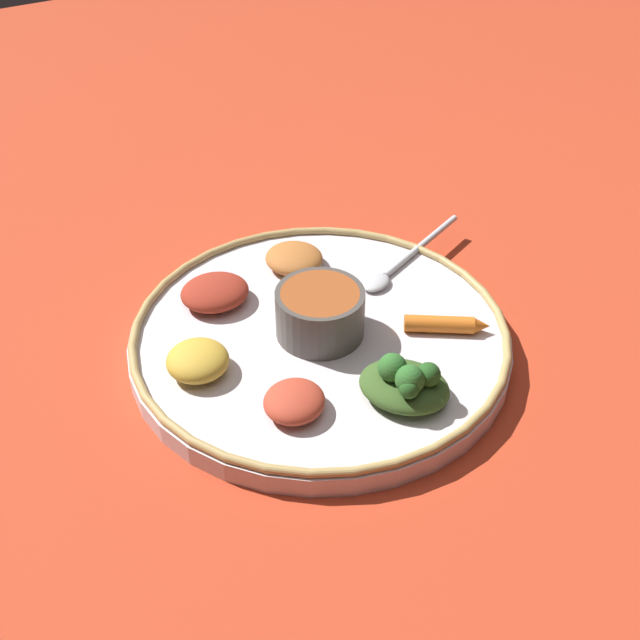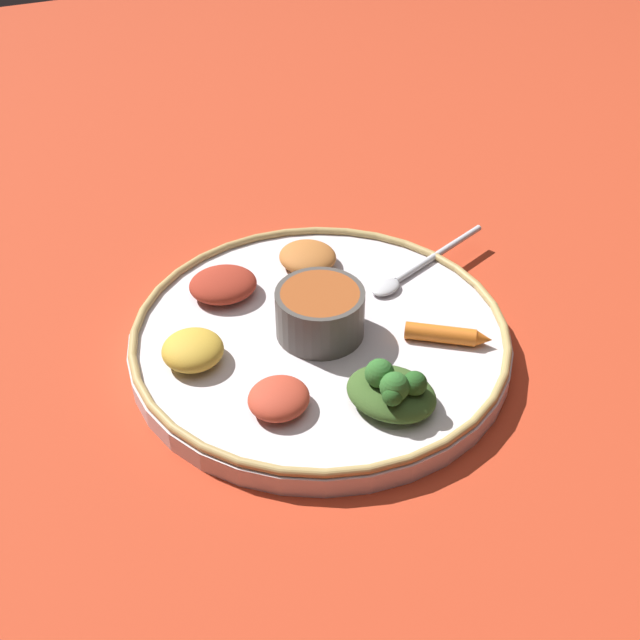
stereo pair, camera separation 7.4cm
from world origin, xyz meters
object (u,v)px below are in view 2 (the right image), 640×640
(spoon, at_px, (412,270))
(carrot_near_spoon, at_px, (447,335))
(greens_pile, at_px, (392,390))
(center_bowl, at_px, (320,311))

(spoon, bearing_deg, carrot_near_spoon, 167.37)
(greens_pile, relative_size, carrot_near_spoon, 1.35)
(greens_pile, xyz_separation_m, carrot_near_spoon, (0.05, -0.09, -0.01))
(carrot_near_spoon, bearing_deg, center_bowl, 59.68)
(spoon, height_order, greens_pile, greens_pile)
(greens_pile, bearing_deg, spoon, -34.37)
(center_bowl, height_order, carrot_near_spoon, center_bowl)
(greens_pile, bearing_deg, carrot_near_spoon, -58.55)
(center_bowl, relative_size, carrot_near_spoon, 1.11)
(spoon, bearing_deg, center_bowl, 111.34)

